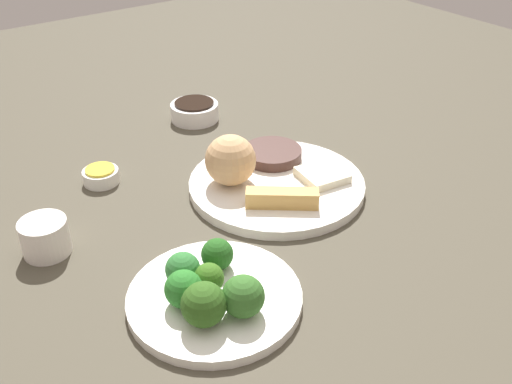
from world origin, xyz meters
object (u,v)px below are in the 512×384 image
Objects in this scene: teacup at (45,237)px; main_plate at (277,185)px; broccoli_plate at (215,298)px; sauce_ramekin_hot_mustard at (101,176)px; soy_sauce_bowl at (195,112)px.

main_plate is at bearing 81.16° from teacup.
broccoli_plate is 0.36m from sauce_ramekin_hot_mustard.
sauce_ramekin_hot_mustard is (-0.36, 0.00, 0.00)m from broccoli_plate.
teacup is (-0.23, -0.14, 0.02)m from broccoli_plate.
soy_sauce_bowl is 0.47m from teacup.
teacup is at bearing -46.26° from sauce_ramekin_hot_mustard.
broccoli_plate is 3.70× the size of sauce_ramekin_hot_mustard.
teacup is at bearing -149.07° from broccoli_plate.
teacup reaches higher than broccoli_plate.
sauce_ramekin_hot_mustard is 0.19m from teacup.
soy_sauce_bowl is (-0.48, 0.26, 0.01)m from broccoli_plate.
broccoli_plate is at bearing 30.93° from teacup.
teacup is (0.13, -0.14, 0.01)m from sauce_ramekin_hot_mustard.
teacup reaches higher than soy_sauce_bowl.
teacup reaches higher than sauce_ramekin_hot_mustard.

